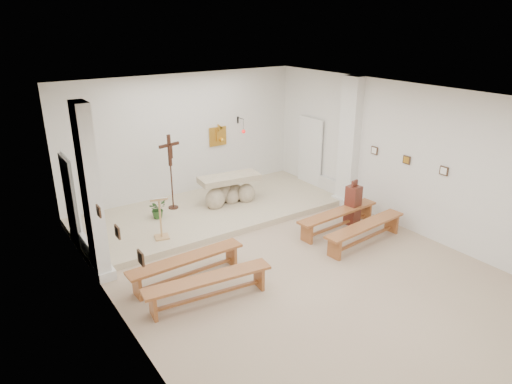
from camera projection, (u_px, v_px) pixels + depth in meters
ground at (295, 269)px, 9.42m from camera, size 7.00×10.00×0.00m
wall_left at (120, 235)px, 6.96m from camera, size 0.02×10.00×3.50m
wall_right at (414, 161)px, 10.62m from camera, size 0.02×10.00×3.50m
wall_back at (184, 138)px, 12.65m from camera, size 7.00×0.02×3.50m
ceiling at (301, 99)px, 8.17m from camera, size 7.00×10.00×0.02m
sanctuary_platform at (212, 211)px, 12.09m from camera, size 6.98×3.00×0.15m
pilaster_left at (91, 195)px, 8.57m from camera, size 0.26×0.55×3.50m
pilaster_right at (349, 143)px, 12.11m from camera, size 0.26×0.55×3.50m
gold_wall_relief at (218, 136)px, 13.21m from camera, size 0.55×0.04×0.55m
sanctuary_lamp at (243, 130)px, 13.33m from camera, size 0.11×0.36×0.44m
station_frame_left_front at (141, 258)px, 6.36m from camera, size 0.03×0.20×0.20m
station_frame_left_mid at (117, 232)px, 7.14m from camera, size 0.03×0.20×0.20m
station_frame_left_rear at (99, 211)px, 7.91m from camera, size 0.03×0.20×0.20m
station_frame_right_front at (444, 171)px, 10.01m from camera, size 0.03×0.20×0.20m
station_frame_right_mid at (407, 160)px, 10.78m from camera, size 0.03×0.20×0.20m
station_frame_right_rear at (374, 150)px, 11.55m from camera, size 0.03×0.20×0.20m
radiator_left at (88, 251)px, 9.61m from camera, size 0.10×0.85×0.52m
radiator_right at (329, 187)px, 13.21m from camera, size 0.10×0.85×0.52m
altar at (229, 191)px, 12.33m from camera, size 1.70×0.82×0.85m
lectern at (160, 217)px, 10.25m from camera, size 0.43×0.39×1.04m
crucifix_stand at (171, 167)px, 11.67m from camera, size 0.60×0.26×1.99m
potted_plant at (158, 209)px, 11.41m from camera, size 0.55×0.52×0.48m
donation_pedestal at (353, 205)px, 11.33m from camera, size 0.35×0.35×1.16m
bench_left_front at (187, 263)px, 8.90m from camera, size 2.40×0.45×0.50m
bench_right_front at (338, 216)px, 11.02m from camera, size 2.41×0.53×0.50m
bench_left_second at (209, 283)px, 8.22m from camera, size 2.42×0.66×0.50m
bench_right_second at (365, 229)px, 10.34m from camera, size 2.41×0.60×0.50m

